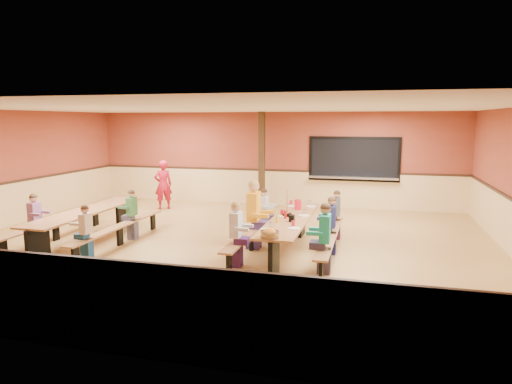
# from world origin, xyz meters

# --- Properties ---
(ground) EXTENTS (12.00, 12.00, 0.00)m
(ground) POSITION_xyz_m (0.00, 0.00, 0.00)
(ground) COLOR olive
(ground) RESTS_ON ground
(room_envelope) EXTENTS (12.04, 10.04, 3.02)m
(room_envelope) POSITION_xyz_m (0.00, 0.00, 0.69)
(room_envelope) COLOR brown
(room_envelope) RESTS_ON ground
(kitchen_pass_through) EXTENTS (2.78, 0.28, 1.38)m
(kitchen_pass_through) POSITION_xyz_m (2.60, 4.96, 1.49)
(kitchen_pass_through) COLOR black
(kitchen_pass_through) RESTS_ON ground
(structural_post) EXTENTS (0.18, 0.18, 3.00)m
(structural_post) POSITION_xyz_m (-0.20, 4.40, 1.50)
(structural_post) COLOR black
(structural_post) RESTS_ON ground
(cafeteria_table_main) EXTENTS (1.91, 3.70, 0.74)m
(cafeteria_table_main) POSITION_xyz_m (1.59, -0.36, 0.53)
(cafeteria_table_main) COLOR #99663D
(cafeteria_table_main) RESTS_ON ground
(cafeteria_table_second) EXTENTS (1.91, 3.70, 0.74)m
(cafeteria_table_second) POSITION_xyz_m (-2.98, -0.71, 0.53)
(cafeteria_table_second) COLOR #99663D
(cafeteria_table_second) RESTS_ON ground
(seated_child_white_left) EXTENTS (0.38, 0.31, 1.23)m
(seated_child_white_left) POSITION_xyz_m (0.77, -1.48, 0.62)
(seated_child_white_left) COLOR silver
(seated_child_white_left) RESTS_ON ground
(seated_adult_yellow) EXTENTS (0.49, 0.40, 1.46)m
(seated_adult_yellow) POSITION_xyz_m (0.77, -0.19, 0.73)
(seated_adult_yellow) COLOR #FFA91E
(seated_adult_yellow) RESTS_ON ground
(seated_child_grey_left) EXTENTS (0.34, 0.28, 1.16)m
(seated_child_grey_left) POSITION_xyz_m (0.77, 0.73, 0.58)
(seated_child_grey_left) COLOR silver
(seated_child_grey_left) RESTS_ON ground
(seated_child_teal_right) EXTENTS (0.40, 0.33, 1.27)m
(seated_child_teal_right) POSITION_xyz_m (2.42, -1.44, 0.63)
(seated_child_teal_right) COLOR teal
(seated_child_teal_right) RESTS_ON ground
(seated_child_navy_right) EXTENTS (0.36, 0.29, 1.18)m
(seated_child_navy_right) POSITION_xyz_m (2.42, -0.20, 0.59)
(seated_child_navy_right) COLOR navy
(seated_child_navy_right) RESTS_ON ground
(seated_child_char_right) EXTENTS (0.33, 0.27, 1.12)m
(seated_child_char_right) POSITION_xyz_m (2.42, 1.05, 0.56)
(seated_child_char_right) COLOR #464B50
(seated_child_char_right) RESTS_ON ground
(seated_child_purple_sec) EXTENTS (0.35, 0.29, 1.17)m
(seated_child_purple_sec) POSITION_xyz_m (-3.81, -1.34, 0.58)
(seated_child_purple_sec) COLOR #8E5685
(seated_child_purple_sec) RESTS_ON ground
(seated_child_green_sec) EXTENTS (0.34, 0.28, 1.14)m
(seated_child_green_sec) POSITION_xyz_m (-2.16, -0.16, 0.57)
(seated_child_green_sec) COLOR #36703C
(seated_child_green_sec) RESTS_ON ground
(seated_child_tan_sec) EXTENTS (0.32, 0.26, 1.10)m
(seated_child_tan_sec) POSITION_xyz_m (-2.16, -1.90, 0.55)
(seated_child_tan_sec) COLOR beige
(seated_child_tan_sec) RESTS_ON ground
(standing_woman) EXTENTS (0.66, 0.62, 1.52)m
(standing_woman) POSITION_xyz_m (-3.10, 3.38, 0.76)
(standing_woman) COLOR #B5142A
(standing_woman) RESTS_ON ground
(punch_pitcher) EXTENTS (0.16, 0.16, 0.22)m
(punch_pitcher) POSITION_xyz_m (1.59, 0.61, 0.85)
(punch_pitcher) COLOR red
(punch_pitcher) RESTS_ON cafeteria_table_main
(chip_bowl) EXTENTS (0.32, 0.32, 0.15)m
(chip_bowl) POSITION_xyz_m (1.54, -2.01, 0.81)
(chip_bowl) COLOR orange
(chip_bowl) RESTS_ON cafeteria_table_main
(napkin_dispenser) EXTENTS (0.10, 0.14, 0.13)m
(napkin_dispenser) POSITION_xyz_m (1.68, -0.66, 0.80)
(napkin_dispenser) COLOR black
(napkin_dispenser) RESTS_ON cafeteria_table_main
(condiment_mustard) EXTENTS (0.06, 0.06, 0.17)m
(condiment_mustard) POSITION_xyz_m (1.42, -0.85, 0.82)
(condiment_mustard) COLOR yellow
(condiment_mustard) RESTS_ON cafeteria_table_main
(condiment_ketchup) EXTENTS (0.06, 0.06, 0.17)m
(condiment_ketchup) POSITION_xyz_m (1.50, -0.42, 0.82)
(condiment_ketchup) COLOR #B2140F
(condiment_ketchup) RESTS_ON cafeteria_table_main
(table_paddle) EXTENTS (0.16, 0.16, 0.56)m
(table_paddle) POSITION_xyz_m (1.49, -0.18, 0.88)
(table_paddle) COLOR black
(table_paddle) RESTS_ON cafeteria_table_main
(place_settings) EXTENTS (0.65, 3.30, 0.11)m
(place_settings) POSITION_xyz_m (1.59, -0.36, 0.80)
(place_settings) COLOR beige
(place_settings) RESTS_ON cafeteria_table_main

